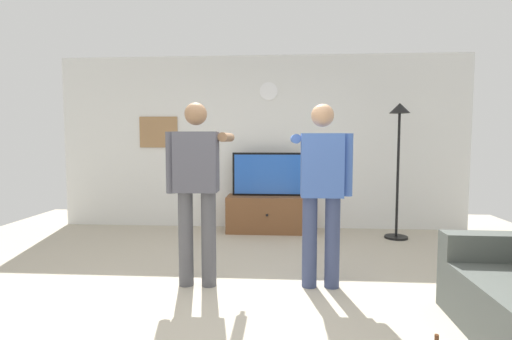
# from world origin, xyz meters

# --- Properties ---
(ground_plane) EXTENTS (8.40, 8.40, 0.00)m
(ground_plane) POSITION_xyz_m (0.00, 0.00, 0.00)
(ground_plane) COLOR #B2A893
(back_wall) EXTENTS (6.40, 0.10, 2.70)m
(back_wall) POSITION_xyz_m (0.00, 2.95, 1.35)
(back_wall) COLOR silver
(back_wall) RESTS_ON ground_plane
(tv_stand) EXTENTS (1.23, 0.50, 0.55)m
(tv_stand) POSITION_xyz_m (0.12, 2.60, 0.27)
(tv_stand) COLOR brown
(tv_stand) RESTS_ON ground_plane
(television) EXTENTS (1.07, 0.07, 0.65)m
(television) POSITION_xyz_m (0.12, 2.65, 0.87)
(television) COLOR black
(television) RESTS_ON tv_stand
(wall_clock) EXTENTS (0.28, 0.03, 0.28)m
(wall_clock) POSITION_xyz_m (0.12, 2.89, 2.15)
(wall_clock) COLOR white
(framed_picture) EXTENTS (0.61, 0.04, 0.49)m
(framed_picture) POSITION_xyz_m (-1.64, 2.90, 1.52)
(framed_picture) COLOR #997047
(floor_lamp) EXTENTS (0.32, 0.32, 1.90)m
(floor_lamp) POSITION_xyz_m (1.95, 2.33, 1.36)
(floor_lamp) COLOR black
(floor_lamp) RESTS_ON ground_plane
(person_standing_nearer_lamp) EXTENTS (0.58, 0.78, 1.74)m
(person_standing_nearer_lamp) POSITION_xyz_m (-0.47, 0.39, 0.99)
(person_standing_nearer_lamp) COLOR #4C4C51
(person_standing_nearer_lamp) RESTS_ON ground_plane
(person_standing_nearer_couch) EXTENTS (0.57, 0.78, 1.72)m
(person_standing_nearer_couch) POSITION_xyz_m (0.70, 0.43, 0.97)
(person_standing_nearer_couch) COLOR #384266
(person_standing_nearer_couch) RESTS_ON ground_plane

